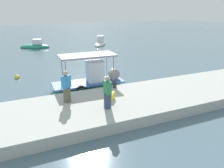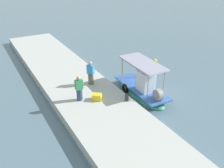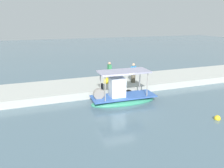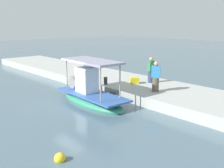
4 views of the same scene
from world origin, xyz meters
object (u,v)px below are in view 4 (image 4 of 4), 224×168
(fisherman_by_crate, at_px, (156,78))
(cargo_crate, at_px, (135,80))
(mooring_bollard, at_px, (106,81))
(main_fishing_boat, at_px, (91,95))
(fisherman_near_bollard, at_px, (151,71))
(marker_buoy, at_px, (60,158))

(fisherman_by_crate, distance_m, cargo_crate, 2.44)
(fisherman_by_crate, bearing_deg, mooring_bollard, 16.33)
(mooring_bollard, bearing_deg, cargo_crate, -123.65)
(main_fishing_boat, xyz_separation_m, mooring_bollard, (1.02, -1.98, 0.38))
(cargo_crate, bearing_deg, main_fishing_boat, 89.14)
(mooring_bollard, relative_size, cargo_crate, 0.83)
(cargo_crate, bearing_deg, fisherman_near_bollard, -118.42)
(main_fishing_boat, xyz_separation_m, fisherman_near_bollard, (-0.60, -4.60, 0.91))
(fisherman_near_bollard, xyz_separation_m, marker_buoy, (-4.02, 9.48, -1.30))
(main_fishing_boat, bearing_deg, mooring_bollard, -62.68)
(marker_buoy, bearing_deg, fisherman_near_bollard, -67.05)
(fisherman_by_crate, height_order, mooring_bollard, fisherman_by_crate)
(fisherman_by_crate, xyz_separation_m, mooring_bollard, (3.35, 0.98, -0.57))
(fisherman_near_bollard, height_order, mooring_bollard, fisherman_near_bollard)
(fisherman_near_bollard, height_order, cargo_crate, fisherman_near_bollard)
(cargo_crate, relative_size, marker_buoy, 1.45)
(fisherman_by_crate, xyz_separation_m, cargo_crate, (2.27, -0.64, -0.60))
(main_fishing_boat, relative_size, fisherman_near_bollard, 3.03)
(fisherman_near_bollard, bearing_deg, fisherman_by_crate, 136.56)
(fisherman_near_bollard, height_order, fisherman_by_crate, fisherman_by_crate)
(fisherman_near_bollard, distance_m, mooring_bollard, 3.13)
(cargo_crate, xyz_separation_m, marker_buoy, (-4.56, 8.48, -0.72))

